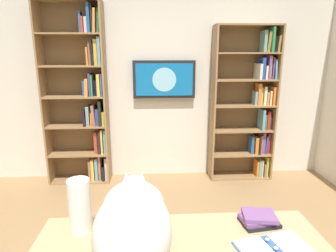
% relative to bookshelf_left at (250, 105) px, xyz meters
% --- Properties ---
extents(wall_back, '(4.52, 0.06, 2.70)m').
position_rel_bookshelf_left_xyz_m(wall_back, '(1.15, -0.17, 0.36)').
color(wall_back, silver).
rests_on(wall_back, ground).
extents(bookshelf_left, '(0.81, 0.28, 1.97)m').
position_rel_bookshelf_left_xyz_m(bookshelf_left, '(0.00, 0.00, 0.00)').
color(bookshelf_left, '#937047').
rests_on(bookshelf_left, ground).
extents(bookshelf_right, '(0.77, 0.28, 2.23)m').
position_rel_bookshelf_left_xyz_m(bookshelf_right, '(2.11, 0.00, 0.10)').
color(bookshelf_right, '#937047').
rests_on(bookshelf_right, ground).
extents(wall_mounted_tv, '(0.79, 0.07, 0.47)m').
position_rel_bookshelf_left_xyz_m(wall_mounted_tv, '(1.10, -0.08, 0.32)').
color(wall_mounted_tv, black).
extents(cat, '(0.35, 0.65, 0.34)m').
position_rel_bookshelf_left_xyz_m(cat, '(1.36, 2.50, -0.06)').
color(cat, silver).
rests_on(cat, desk).
extents(open_binder, '(0.37, 0.29, 0.02)m').
position_rel_bookshelf_left_xyz_m(open_binder, '(0.71, 2.51, -0.22)').
color(open_binder, '#335999').
rests_on(open_binder, desk).
extents(paper_towel_roll, '(0.11, 0.11, 0.28)m').
position_rel_bookshelf_left_xyz_m(paper_towel_roll, '(1.63, 2.30, -0.09)').
color(paper_towel_roll, white).
rests_on(paper_towel_roll, desk).
extents(desk_book_stack, '(0.21, 0.16, 0.06)m').
position_rel_bookshelf_left_xyz_m(desk_book_stack, '(0.71, 2.29, -0.20)').
color(desk_book_stack, black).
rests_on(desk_book_stack, desk).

